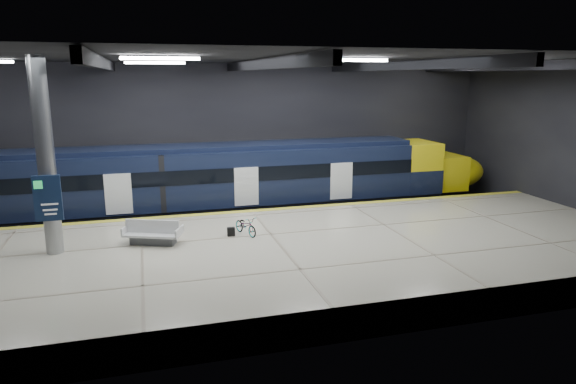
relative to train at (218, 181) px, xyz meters
name	(u,v)px	position (x,y,z in m)	size (l,w,h in m)	color
ground	(265,252)	(1.17, -5.50, -2.06)	(30.00, 30.00, 0.00)	black
room_shell	(264,117)	(1.17, -5.49, 3.66)	(30.10, 16.10, 8.05)	black
platform	(281,259)	(1.17, -8.00, -1.51)	(30.00, 11.00, 1.10)	beige
safety_strip	(252,211)	(1.17, -2.75, -0.95)	(30.00, 0.40, 0.01)	gold
rails	(241,217)	(1.17, 0.00, -1.98)	(30.00, 1.52, 0.16)	gray
train	(218,181)	(0.00, 0.00, 0.00)	(29.40, 2.84, 3.79)	black
bench	(153,236)	(-3.41, -6.49, -0.63)	(2.31, 1.64, 0.95)	#595B60
bicycle	(246,226)	(0.19, -6.31, -0.58)	(0.50, 1.45, 0.76)	#99999E
pannier_bag	(231,232)	(-0.41, -6.31, -0.78)	(0.30, 0.18, 0.35)	black
info_column	(46,160)	(-6.83, -6.52, 2.40)	(0.90, 0.78, 6.90)	#9EA0A5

